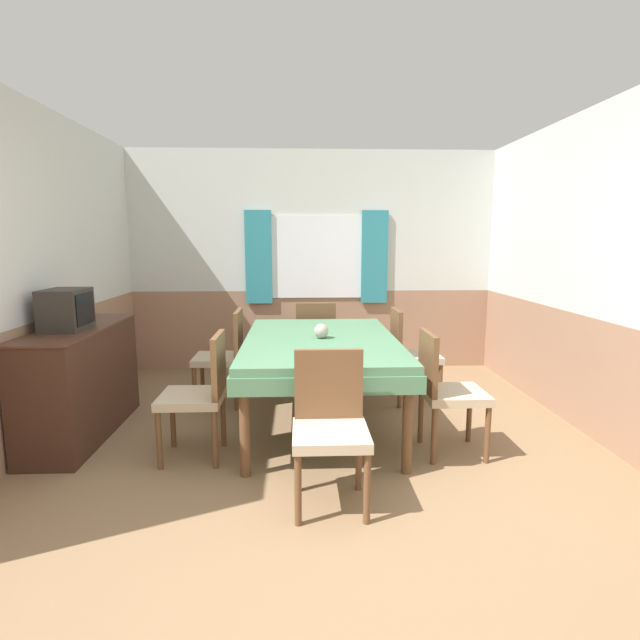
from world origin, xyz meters
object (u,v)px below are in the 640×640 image
(chair_right_near, at_px, (445,387))
(chair_left_near, at_px, (201,391))
(chair_left_far, at_px, (225,353))
(chair_head_window, at_px, (316,339))
(vase, at_px, (321,331))
(sideboard, at_px, (81,381))
(chair_head_near, at_px, (330,422))
(dining_table, at_px, (321,350))
(tv, at_px, (66,310))
(chair_right_far, at_px, (409,351))

(chair_right_near, xyz_separation_m, chair_left_near, (-1.76, 0.00, 0.00))
(chair_left_far, relative_size, chair_left_near, 1.00)
(chair_head_window, bearing_deg, vase, -89.80)
(sideboard, bearing_deg, chair_head_near, -30.26)
(chair_left_far, xyz_separation_m, vase, (0.89, -0.61, 0.32))
(dining_table, height_order, tv, tv)
(chair_right_near, distance_m, tv, 2.89)
(tv, bearing_deg, sideboard, 84.10)
(chair_right_far, bearing_deg, vase, -55.19)
(vase, bearing_deg, sideboard, -176.74)
(chair_left_far, xyz_separation_m, chair_right_far, (1.76, 0.00, 0.00))
(chair_left_far, height_order, chair_left_near, same)
(dining_table, distance_m, chair_head_near, 1.26)
(chair_right_near, relative_size, vase, 7.38)
(chair_head_window, height_order, chair_right_far, same)
(chair_head_window, distance_m, vase, 1.31)
(chair_left_near, bearing_deg, chair_head_window, -25.62)
(chair_head_near, xyz_separation_m, tv, (-1.93, 1.00, 0.54))
(chair_head_near, bearing_deg, chair_right_far, -115.62)
(chair_right_far, bearing_deg, chair_left_near, -56.14)
(chair_head_near, bearing_deg, chair_left_far, -64.38)
(chair_head_near, bearing_deg, chair_left_near, -36.64)
(tv, bearing_deg, chair_left_far, 38.77)
(dining_table, distance_m, chair_head_window, 1.26)
(chair_left_near, bearing_deg, dining_table, -56.14)
(tv, bearing_deg, chair_head_near, -27.25)
(tv, bearing_deg, vase, 6.89)
(chair_left_far, height_order, chair_right_far, same)
(dining_table, relative_size, chair_head_near, 2.21)
(chair_right_near, xyz_separation_m, vase, (-0.88, 0.57, 0.32))
(chair_head_window, height_order, vase, chair_head_window)
(dining_table, bearing_deg, chair_left_far, 146.14)
(chair_head_near, height_order, chair_right_far, same)
(vase, bearing_deg, tv, -173.11)
(sideboard, distance_m, vase, 1.96)
(chair_head_window, xyz_separation_m, vase, (0.00, -1.27, 0.32))
(chair_left_far, xyz_separation_m, chair_left_near, (0.00, -1.18, 0.00))
(chair_head_near, bearing_deg, chair_head_window, -90.00)
(chair_head_window, bearing_deg, chair_right_near, -64.38)
(sideboard, bearing_deg, tv, -95.90)
(chair_head_window, height_order, chair_head_near, same)
(chair_head_near, bearing_deg, vase, -90.20)
(chair_right_near, height_order, chair_right_far, same)
(vase, bearing_deg, chair_right_near, -33.16)
(dining_table, height_order, vase, vase)
(chair_left_far, bearing_deg, chair_left_near, -180.00)
(chair_head_window, relative_size, chair_head_near, 1.00)
(chair_head_near, bearing_deg, tv, -27.25)
(dining_table, relative_size, chair_head_window, 2.21)
(chair_right_far, xyz_separation_m, sideboard, (-2.80, -0.72, -0.05))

